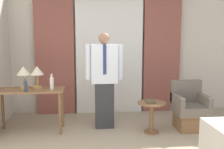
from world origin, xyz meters
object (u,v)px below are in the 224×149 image
(person, at_px, (104,77))
(side_table, at_px, (152,112))
(bottle_near_edge, at_px, (25,86))
(armchair, at_px, (189,111))
(table_lamp_left, at_px, (23,72))
(bottle_by_lamp, at_px, (52,83))
(table_lamp_right, at_px, (37,72))
(desk, at_px, (30,97))
(book, at_px, (150,101))

(person, distance_m, side_table, 1.03)
(bottle_near_edge, distance_m, armchair, 2.90)
(table_lamp_left, distance_m, bottle_by_lamp, 0.56)
(table_lamp_right, relative_size, bottle_by_lamp, 1.43)
(bottle_near_edge, bearing_deg, armchair, 1.40)
(table_lamp_right, distance_m, bottle_by_lamp, 0.36)
(side_table, bearing_deg, person, 157.01)
(desk, distance_m, table_lamp_right, 0.44)
(desk, relative_size, armchair, 1.36)
(bottle_near_edge, height_order, person, person)
(desk, xyz_separation_m, bottle_near_edge, (-0.02, -0.19, 0.22))
(side_table, bearing_deg, bottle_by_lamp, 173.10)
(armchair, relative_size, side_table, 1.59)
(side_table, relative_size, book, 2.23)
(table_lamp_left, xyz_separation_m, person, (1.42, -0.03, -0.11))
(bottle_by_lamp, distance_m, person, 0.93)
(person, bearing_deg, bottle_near_edge, -168.27)
(table_lamp_right, xyz_separation_m, armchair, (2.72, -0.23, -0.71))
(book, bearing_deg, armchair, 8.76)
(bottle_near_edge, relative_size, bottle_by_lamp, 0.82)
(person, relative_size, book, 7.11)
(desk, bearing_deg, armchair, -2.42)
(desk, height_order, table_lamp_right, table_lamp_right)
(table_lamp_left, bearing_deg, desk, -44.39)
(desk, relative_size, bottle_near_edge, 5.19)
(table_lamp_right, height_order, side_table, table_lamp_right)
(bottle_near_edge, relative_size, person, 0.13)
(person, bearing_deg, side_table, -22.99)
(table_lamp_left, distance_m, table_lamp_right, 0.23)
(bottle_near_edge, xyz_separation_m, side_table, (2.12, -0.06, -0.48))
(desk, relative_size, table_lamp_left, 2.99)
(bottle_by_lamp, xyz_separation_m, side_table, (1.71, -0.21, -0.50))
(bottle_near_edge, bearing_deg, side_table, -1.70)
(table_lamp_right, distance_m, side_table, 2.12)
(side_table, xyz_separation_m, book, (-0.03, 0.01, 0.19))
(side_table, distance_m, book, 0.19)
(table_lamp_right, relative_size, book, 1.62)
(bottle_near_edge, bearing_deg, table_lamp_left, 107.81)
(table_lamp_left, bearing_deg, bottle_by_lamp, -17.63)
(table_lamp_right, height_order, armchair, table_lamp_right)
(table_lamp_left, bearing_deg, side_table, -9.42)
(table_lamp_right, height_order, bottle_by_lamp, table_lamp_right)
(desk, xyz_separation_m, side_table, (2.10, -0.25, -0.26))
(book, bearing_deg, bottle_near_edge, 178.68)
(bottle_near_edge, relative_size, side_table, 0.42)
(table_lamp_right, xyz_separation_m, bottle_by_lamp, (0.27, -0.16, -0.17))
(table_lamp_left, bearing_deg, armchair, -4.54)
(armchair, height_order, book, armchair)
(table_lamp_right, distance_m, person, 1.19)
(table_lamp_left, relative_size, book, 1.62)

